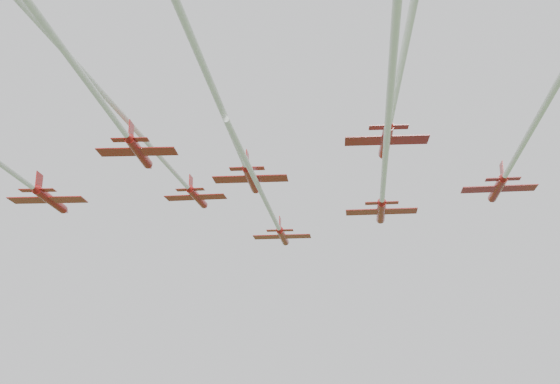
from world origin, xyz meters
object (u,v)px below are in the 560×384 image
at_px(jet_row2_right, 384,177).
at_px(jet_row3_left, 20,178).
at_px(jet_row3_right, 525,140).
at_px(jet_row4_left, 78,69).
at_px(jet_row3_mid, 231,131).
at_px(jet_lead, 273,216).
at_px(jet_row2_left, 167,164).
at_px(jet_row4_right, 403,57).

bearing_deg(jet_row2_right, jet_row3_left, -171.89).
xyz_separation_m(jet_row3_right, jet_row4_left, (-29.73, -31.63, 0.22)).
height_order(jet_row3_mid, jet_row3_right, jet_row3_mid).
relative_size(jet_row2_right, jet_row3_right, 0.98).
bearing_deg(jet_lead, jet_row3_mid, -90.61).
xyz_separation_m(jet_row3_left, jet_row3_right, (54.49, 13.58, 0.16)).
distance_m(jet_lead, jet_row3_mid, 32.35).
bearing_deg(jet_row2_left, jet_row3_left, -151.52).
relative_size(jet_row2_left, jet_row2_right, 0.95).
xyz_separation_m(jet_row3_left, jet_row4_left, (24.76, -18.05, 0.39)).
bearing_deg(jet_row2_left, jet_row4_right, -45.69).
distance_m(jet_lead, jet_row4_left, 50.11).
bearing_deg(jet_row4_left, jet_row3_mid, 58.05).
distance_m(jet_row2_left, jet_row2_right, 27.22).
xyz_separation_m(jet_row3_mid, jet_row4_left, (-2.98, -18.99, -0.99)).
bearing_deg(jet_row4_right, jet_row3_right, 49.38).
bearing_deg(jet_row3_right, jet_row4_left, -151.92).
height_order(jet_lead, jet_row2_left, jet_row2_left).
relative_size(jet_lead, jet_row4_right, 0.82).
height_order(jet_row3_left, jet_row3_mid, jet_row3_mid).
bearing_deg(jet_row3_left, jet_row3_right, -8.83).
relative_size(jet_row2_left, jet_row3_mid, 0.97).
bearing_deg(jet_row2_right, jet_lead, 130.81).
height_order(jet_row3_right, jet_row4_left, jet_row4_left).
relative_size(jet_row2_left, jet_row3_right, 0.94).
height_order(jet_row3_right, jet_row4_right, jet_row4_right).
height_order(jet_row3_left, jet_row3_right, jet_row3_left).
bearing_deg(jet_row3_mid, jet_row3_right, 4.10).
bearing_deg(jet_lead, jet_row4_right, -70.58).
xyz_separation_m(jet_lead, jet_row3_right, (37.41, -17.89, -0.63)).
xyz_separation_m(jet_row4_left, jet_row4_right, (23.10, 11.88, 1.32)).
height_order(jet_row2_left, jet_row3_right, jet_row2_left).
bearing_deg(jet_row3_right, jet_row3_mid, -173.40).
distance_m(jet_lead, jet_row4_right, 48.64).
xyz_separation_m(jet_row2_right, jet_row3_left, (-37.69, -19.72, -0.40)).
bearing_deg(jet_row3_mid, jet_row3_left, 160.74).
height_order(jet_row2_left, jet_row2_right, jet_row2_left).
height_order(jet_lead, jet_row3_right, jet_lead).
distance_m(jet_row2_right, jet_row3_right, 17.89).
bearing_deg(jet_row3_left, jet_lead, 38.69).
relative_size(jet_row3_right, jet_row4_right, 0.95).
xyz_separation_m(jet_row3_mid, jet_row3_right, (26.75, 12.64, -1.22)).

